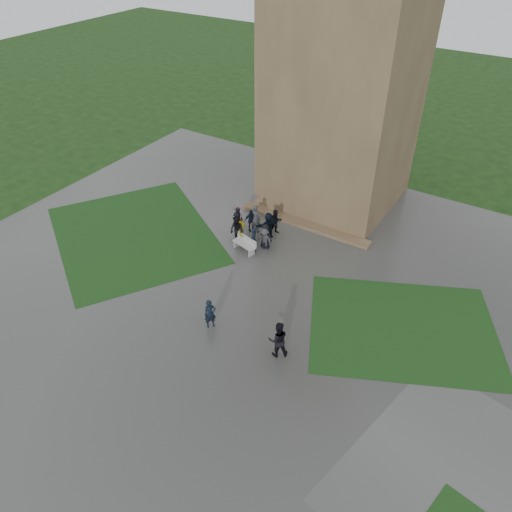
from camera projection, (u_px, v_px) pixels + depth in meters
The scene contains 10 objects.
ground at pixel (204, 323), 24.89m from camera, with size 120.00×120.00×0.00m, color black.
plaza at pixel (227, 301), 26.24m from camera, with size 34.00×34.00×0.02m, color #3A3A37.
lawn_inset_left at pixel (134, 234), 31.25m from camera, with size 11.00×9.00×0.01m, color #133412.
lawn_inset_right at pixel (403, 328), 24.60m from camera, with size 9.00×7.00×0.01m, color #133412.
tower at pixel (347, 65), 29.73m from camera, with size 8.00×8.00×18.00m, color brown.
tower_plinth at pixel (304, 224), 32.01m from camera, with size 9.00×0.80×0.22m, color brown.
bench at pixel (245, 244), 29.61m from camera, with size 1.69×0.87×0.93m.
visitor_cluster at pixel (253, 223), 30.18m from camera, with size 3.27×3.14×2.55m.
pedestrian_mid at pixel (210, 314), 24.25m from camera, with size 0.58×0.38×1.60m, color black.
pedestrian_near at pixel (278, 339), 22.66m from camera, with size 0.93×0.53×1.92m, color black.
Camera 1 is at (11.86, -13.82, 17.49)m, focal length 35.00 mm.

